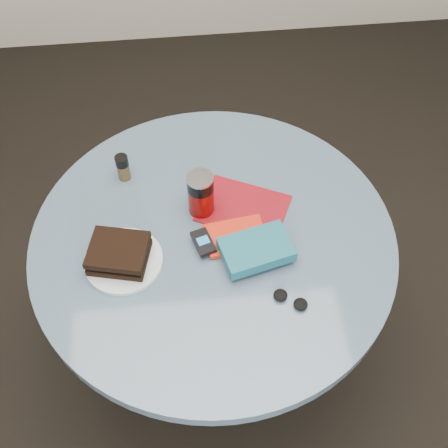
{
  "coord_description": "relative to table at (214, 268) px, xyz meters",
  "views": [
    {
      "loc": [
        -0.07,
        -0.89,
        2.0
      ],
      "look_at": [
        0.03,
        0.0,
        0.8
      ],
      "focal_mm": 45.0,
      "sensor_mm": 36.0,
      "label": 1
    }
  ],
  "objects": [
    {
      "name": "headphones",
      "position": [
        0.17,
        -0.22,
        0.17
      ],
      "size": [
        0.1,
        0.08,
        0.02
      ],
      "color": "black",
      "rests_on": "table"
    },
    {
      "name": "red_book",
      "position": [
        0.06,
        -0.02,
        0.17
      ],
      "size": [
        0.18,
        0.13,
        0.01
      ],
      "primitive_type": "cube",
      "rotation": [
        0.0,
        0.0,
        0.13
      ],
      "color": "red",
      "rests_on": "magazine"
    },
    {
      "name": "mp3_player",
      "position": [
        -0.03,
        -0.03,
        0.19
      ],
      "size": [
        0.07,
        0.09,
        0.01
      ],
      "color": "black",
      "rests_on": "red_book"
    },
    {
      "name": "sandwich",
      "position": [
        -0.25,
        -0.06,
        0.2
      ],
      "size": [
        0.17,
        0.16,
        0.05
      ],
      "color": "black",
      "rests_on": "plate"
    },
    {
      "name": "ground",
      "position": [
        0.0,
        0.0,
        -0.59
      ],
      "size": [
        4.0,
        4.0,
        0.0
      ],
      "primitive_type": "plane",
      "color": "black",
      "rests_on": "ground"
    },
    {
      "name": "novel",
      "position": [
        0.11,
        -0.08,
        0.2
      ],
      "size": [
        0.2,
        0.16,
        0.04
      ],
      "primitive_type": "cube",
      "rotation": [
        0.0,
        0.0,
        0.24
      ],
      "color": "#155367",
      "rests_on": "red_book"
    },
    {
      "name": "plate",
      "position": [
        -0.24,
        -0.06,
        0.17
      ],
      "size": [
        0.24,
        0.24,
        0.01
      ],
      "primitive_type": "cylinder",
      "rotation": [
        0.0,
        0.0,
        0.2
      ],
      "color": "silver",
      "rests_on": "table"
    },
    {
      "name": "table",
      "position": [
        0.0,
        0.0,
        0.0
      ],
      "size": [
        1.0,
        1.0,
        0.75
      ],
      "color": "black",
      "rests_on": "ground"
    },
    {
      "name": "magazine",
      "position": [
        0.09,
        0.09,
        0.17
      ],
      "size": [
        0.29,
        0.27,
        0.0
      ],
      "primitive_type": "cube",
      "rotation": [
        0.0,
        0.0,
        -0.45
      ],
      "color": "maroon",
      "rests_on": "table"
    },
    {
      "name": "soda_can",
      "position": [
        -0.02,
        0.09,
        0.23
      ],
      "size": [
        0.1,
        0.1,
        0.14
      ],
      "color": "#6E0705",
      "rests_on": "table"
    },
    {
      "name": "pepper_grinder",
      "position": [
        -0.24,
        0.24,
        0.21
      ],
      "size": [
        0.05,
        0.05,
        0.09
      ],
      "color": "#46371E",
      "rests_on": "table"
    }
  ]
}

